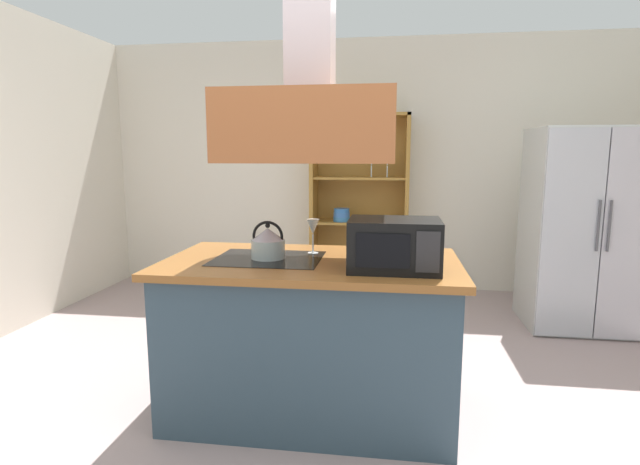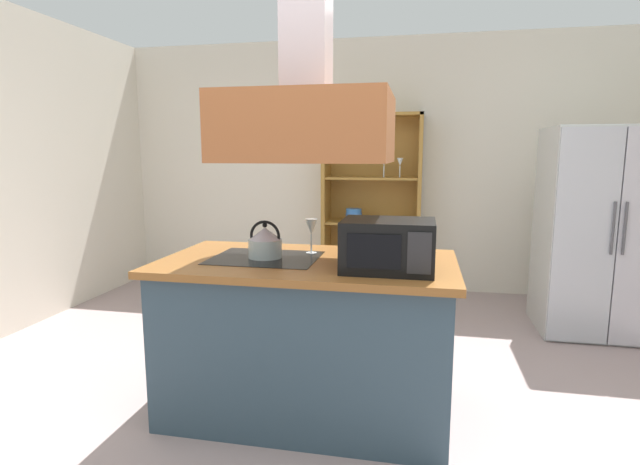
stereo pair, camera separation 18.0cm
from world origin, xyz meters
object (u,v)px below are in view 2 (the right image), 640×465
(kettle, at_px, (265,242))
(cutting_board, at_px, (386,254))
(microwave, at_px, (388,245))
(dish_cabinet, at_px, (372,214))
(wine_glass_on_counter, at_px, (311,228))
(refrigerator, at_px, (600,232))

(kettle, distance_m, cutting_board, 0.71)
(cutting_board, bearing_deg, microwave, -84.79)
(dish_cabinet, distance_m, microwave, 2.84)
(microwave, relative_size, wine_glass_on_counter, 2.23)
(cutting_board, height_order, microwave, microwave)
(dish_cabinet, relative_size, wine_glass_on_counter, 9.20)
(kettle, xyz_separation_m, wine_glass_on_counter, (0.23, 0.18, 0.06))
(microwave, bearing_deg, cutting_board, 95.21)
(refrigerator, height_order, kettle, refrigerator)
(refrigerator, relative_size, cutting_board, 5.01)
(cutting_board, xyz_separation_m, wine_glass_on_counter, (-0.44, -0.03, 0.14))
(dish_cabinet, xyz_separation_m, wine_glass_on_counter, (-0.11, -2.46, 0.21))
(kettle, height_order, microwave, microwave)
(refrigerator, height_order, cutting_board, refrigerator)
(dish_cabinet, distance_m, cutting_board, 2.45)
(cutting_board, relative_size, microwave, 0.74)
(refrigerator, distance_m, kettle, 2.91)
(microwave, xyz_separation_m, wine_glass_on_counter, (-0.47, 0.34, 0.02))
(refrigerator, xyz_separation_m, wine_glass_on_counter, (-2.08, -1.59, 0.20))
(wine_glass_on_counter, bearing_deg, microwave, -35.92)
(refrigerator, xyz_separation_m, kettle, (-2.31, -1.77, 0.14))
(cutting_board, xyz_separation_m, microwave, (0.03, -0.38, 0.12))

